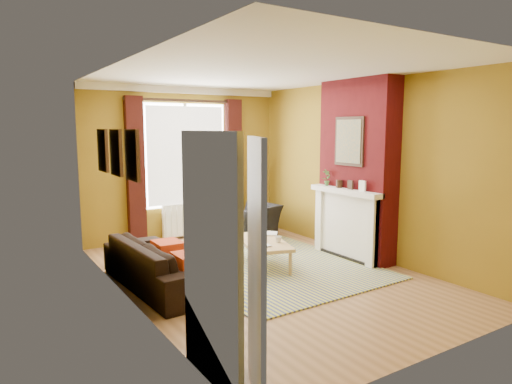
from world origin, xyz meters
TOP-DOWN VIEW (x-y plane):
  - ground at (0.00, 0.00)m, footprint 5.50×5.50m
  - room_walls at (0.64, 0.27)m, footprint 3.82×5.54m
  - striped_rug at (0.27, 0.52)m, footprint 2.69×3.66m
  - sofa at (-1.42, 0.34)m, footprint 0.94×2.13m
  - armchair at (0.91, 1.92)m, footprint 1.18×1.10m
  - coffee_table at (0.18, 0.34)m, footprint 0.92×1.32m
  - wicker_stool at (0.29, 2.27)m, footprint 0.38×0.38m
  - floor_lamp at (1.46, 2.40)m, footprint 0.28×0.28m
  - book_a at (-0.07, 0.09)m, footprint 0.19×0.24m
  - book_b at (0.43, 0.67)m, footprint 0.31×0.32m
  - mug at (0.31, 0.12)m, footprint 0.10×0.10m
  - tv_remote at (0.17, 0.44)m, footprint 0.11×0.15m

SIDE VIEW (x-z plane):
  - ground at x=0.00m, z-range 0.00..0.00m
  - striped_rug at x=0.27m, z-range 0.00..0.02m
  - wicker_stool at x=0.29m, z-range 0.00..0.40m
  - sofa at x=-1.42m, z-range 0.00..0.61m
  - armchair at x=0.91m, z-range 0.00..0.64m
  - coffee_table at x=0.18m, z-range 0.16..0.56m
  - book_b at x=0.43m, z-range 0.40..0.42m
  - tv_remote at x=0.17m, z-range 0.40..0.42m
  - book_a at x=-0.07m, z-range 0.40..0.42m
  - mug at x=0.31m, z-range 0.40..0.49m
  - floor_lamp at x=1.46m, z-range 0.45..2.00m
  - room_walls at x=0.64m, z-range -0.03..2.80m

